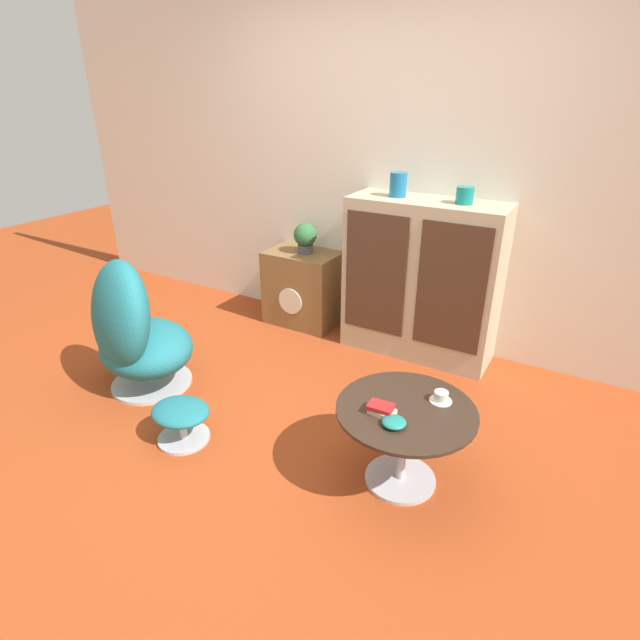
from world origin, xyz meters
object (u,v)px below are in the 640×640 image
at_px(sideboard, 421,280).
at_px(coffee_table, 404,428).
at_px(potted_plant, 305,237).
at_px(book_stack, 381,410).
at_px(teacup, 441,398).
at_px(tv_console, 303,288).
at_px(ottoman, 181,416).
at_px(bowl, 394,422).
at_px(vase_leftmost, 398,185).
at_px(egg_chair, 134,332).
at_px(vase_inner_left, 465,195).

distance_m(sideboard, coffee_table, 1.45).
relative_size(potted_plant, book_stack, 1.84).
bearing_deg(teacup, tv_console, 141.88).
bearing_deg(book_stack, ottoman, -168.74).
distance_m(teacup, bowl, 0.32).
xyz_separation_m(tv_console, book_stack, (1.36, -1.47, 0.16)).
height_order(sideboard, teacup, sideboard).
bearing_deg(ottoman, sideboard, 65.50).
bearing_deg(tv_console, coffee_table, -43.50).
height_order(sideboard, vase_leftmost, vase_leftmost).
xyz_separation_m(sideboard, bowl, (0.43, -1.51, -0.11)).
height_order(egg_chair, vase_leftmost, vase_leftmost).
height_order(tv_console, vase_inner_left, vase_inner_left).
relative_size(ottoman, vase_inner_left, 3.00).
xyz_separation_m(sideboard, coffee_table, (0.43, -1.36, -0.25)).
distance_m(sideboard, vase_leftmost, 0.69).
bearing_deg(book_stack, coffee_table, 48.87).
bearing_deg(coffee_table, tv_console, 136.50).
bearing_deg(tv_console, potted_plant, 1.33).
bearing_deg(egg_chair, coffee_table, 1.71).
bearing_deg(sideboard, potted_plant, 179.45).
relative_size(egg_chair, vase_inner_left, 8.07).
height_order(ottoman, vase_inner_left, vase_inner_left).
bearing_deg(vase_inner_left, ottoman, -120.76).
distance_m(sideboard, book_stack, 1.50).
relative_size(tv_console, bowl, 5.53).
distance_m(vase_leftmost, book_stack, 1.75).
distance_m(coffee_table, vase_inner_left, 1.63).
xyz_separation_m(ottoman, potted_plant, (-0.22, 1.69, 0.59)).
bearing_deg(coffee_table, book_stack, -131.13).
bearing_deg(potted_plant, egg_chair, -106.20).
xyz_separation_m(coffee_table, book_stack, (-0.09, -0.10, 0.14)).
xyz_separation_m(coffee_table, vase_leftmost, (-0.66, 1.36, 0.90)).
bearing_deg(vase_leftmost, teacup, -57.56).
distance_m(ottoman, bowl, 1.25).
bearing_deg(vase_inner_left, bowl, -82.75).
bearing_deg(teacup, book_stack, -131.05).
distance_m(sideboard, ottoman, 1.89).
bearing_deg(bowl, ottoman, -171.99).
distance_m(ottoman, vase_leftmost, 2.07).
bearing_deg(egg_chair, sideboard, 45.34).
distance_m(egg_chair, vase_leftmost, 2.01).
height_order(ottoman, teacup, teacup).
bearing_deg(potted_plant, vase_inner_left, -0.26).
bearing_deg(coffee_table, sideboard, 107.54).
bearing_deg(sideboard, coffee_table, -72.46).
xyz_separation_m(sideboard, ottoman, (-0.77, -1.68, -0.41)).
height_order(ottoman, coffee_table, coffee_table).
height_order(coffee_table, bowl, bowl).
bearing_deg(bowl, book_stack, 148.97).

